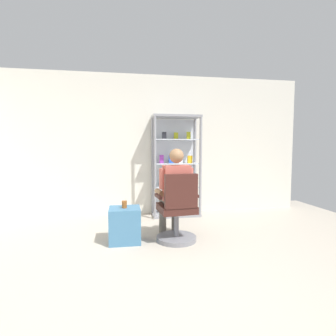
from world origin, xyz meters
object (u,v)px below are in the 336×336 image
object	(u,v)px
seated_shopkeeper	(174,189)
storage_crate	(125,225)
tea_glass	(124,204)
display_cabinet_main	(175,165)
office_chair	(178,214)

from	to	relation	value
seated_shopkeeper	storage_crate	size ratio (longest dim) A/B	2.70
seated_shopkeeper	tea_glass	xyz separation A→B (m)	(-0.70, -0.05, -0.18)
display_cabinet_main	seated_shopkeeper	bearing A→B (deg)	-101.69
seated_shopkeeper	display_cabinet_main	bearing A→B (deg)	78.31
office_chair	seated_shopkeeper	world-z (taller)	seated_shopkeeper
storage_crate	tea_glass	size ratio (longest dim) A/B	4.72
display_cabinet_main	storage_crate	xyz separation A→B (m)	(-0.98, -1.37, -0.72)
seated_shopkeeper	storage_crate	world-z (taller)	seated_shopkeeper
display_cabinet_main	office_chair	bearing A→B (deg)	-99.84
seated_shopkeeper	tea_glass	world-z (taller)	seated_shopkeeper
tea_glass	storage_crate	bearing A→B (deg)	72.02
office_chair	storage_crate	xyz separation A→B (m)	(-0.72, 0.12, -0.15)
storage_crate	display_cabinet_main	bearing A→B (deg)	54.47
display_cabinet_main	storage_crate	bearing A→B (deg)	-125.53
office_chair	tea_glass	bearing A→B (deg)	171.33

